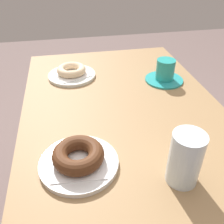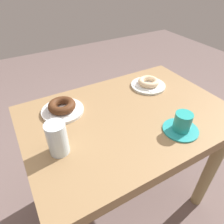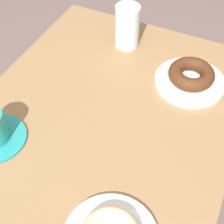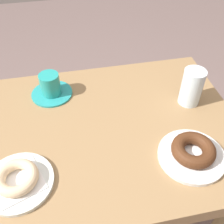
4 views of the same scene
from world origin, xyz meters
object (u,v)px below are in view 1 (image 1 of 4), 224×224
coffee_cup (165,72)px  donut_sugar_ring (71,70)px  plate_chocolate_ring (79,163)px  water_glass (185,159)px  plate_sugar_ring (72,75)px  donut_chocolate_ring (78,155)px

coffee_cup → donut_sugar_ring: bearing=73.6°
plate_chocolate_ring → donut_sugar_ring: size_ratio=1.69×
water_glass → coffee_cup: bearing=-16.2°
water_glass → coffee_cup: 0.51m
plate_sugar_ring → donut_sugar_ring: (0.00, 0.00, 0.02)m
plate_chocolate_ring → donut_chocolate_ring: 0.03m
donut_chocolate_ring → donut_sugar_ring: 0.50m
donut_sugar_ring → coffee_cup: (-0.11, -0.36, 0.01)m
plate_sugar_ring → coffee_cup: (-0.11, -0.36, 0.03)m
donut_chocolate_ring → coffee_cup: 0.54m
coffee_cup → plate_sugar_ring: bearing=73.6°
donut_sugar_ring → coffee_cup: bearing=-106.4°
plate_chocolate_ring → donut_chocolate_ring: bearing=0.0°
plate_sugar_ring → donut_chocolate_ring: bearing=178.5°
plate_sugar_ring → water_glass: 0.63m
plate_chocolate_ring → plate_sugar_ring: 0.50m
donut_chocolate_ring → water_glass: bearing=-111.1°
plate_chocolate_ring → coffee_cup: coffee_cup is taller
plate_chocolate_ring → donut_chocolate_ring: size_ratio=1.55×
donut_chocolate_ring → plate_chocolate_ring: bearing=0.0°
donut_chocolate_ring → plate_sugar_ring: 0.50m
donut_sugar_ring → donut_chocolate_ring: bearing=178.5°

